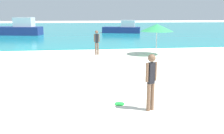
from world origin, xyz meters
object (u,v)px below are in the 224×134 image
object	(u,v)px
person_standing	(151,79)
beach_umbrella	(157,28)
person_distant	(97,41)
boat_near	(18,29)
frisbee	(120,104)
boat_far	(123,29)

from	to	relation	value
person_standing	beach_umbrella	size ratio (longest dim) A/B	0.74
person_distant	beach_umbrella	distance (m)	4.01
person_standing	boat_near	distance (m)	28.14
frisbee	boat_near	world-z (taller)	boat_near
boat_near	frisbee	bearing A→B (deg)	120.70
person_distant	boat_near	size ratio (longest dim) A/B	0.24
boat_near	boat_far	world-z (taller)	boat_near
person_distant	boat_far	distance (m)	18.90
boat_near	beach_umbrella	size ratio (longest dim) A/B	3.14
boat_near	boat_far	xyz separation A→B (m)	(13.80, 1.59, -0.14)
boat_near	person_standing	bearing A→B (deg)	121.81
frisbee	boat_far	xyz separation A→B (m)	(5.14, 27.52, 0.66)
frisbee	person_distant	distance (m)	9.36
person_standing	boat_far	size ratio (longest dim) A/B	0.29
person_standing	beach_umbrella	bearing A→B (deg)	-131.30
frisbee	person_distant	xyz separation A→B (m)	(0.06, 9.32, 0.90)
person_standing	boat_far	world-z (taller)	boat_far
person_standing	person_distant	size ratio (longest dim) A/B	0.99
person_distant	beach_umbrella	world-z (taller)	beach_umbrella
boat_far	beach_umbrella	xyz separation A→B (m)	(-1.21, -18.79, 1.10)
frisbee	person_distant	size ratio (longest dim) A/B	0.18
boat_near	person_distant	bearing A→B (deg)	129.93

